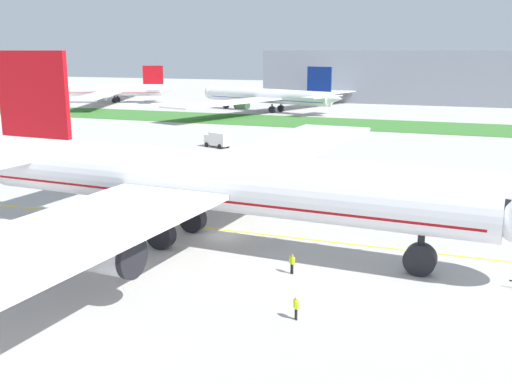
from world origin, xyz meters
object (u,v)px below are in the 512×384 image
at_px(airliner_foreground, 204,181).
at_px(ground_crew_marshaller_front, 292,262).
at_px(service_truck_baggage_loader, 218,139).
at_px(parked_airliner_far_left, 109,90).
at_px(ground_crew_wingwalker_port, 296,306).
at_px(ground_crew_wingwalker_starboard, 125,227).
at_px(parked_airliner_far_centre, 270,96).

distance_m(airliner_foreground, ground_crew_marshaller_front, 12.38).
relative_size(service_truck_baggage_loader, parked_airliner_far_left, 0.08).
height_order(ground_crew_wingwalker_port, parked_airliner_far_left, parked_airliner_far_left).
relative_size(airliner_foreground, ground_crew_wingwalker_starboard, 57.68).
bearing_deg(parked_airliner_far_centre, service_truck_baggage_loader, -78.99).
distance_m(service_truck_baggage_loader, parked_airliner_far_left, 109.60).
relative_size(ground_crew_wingwalker_port, parked_airliner_far_centre, 0.02).
bearing_deg(ground_crew_wingwalker_starboard, ground_crew_marshaller_front, -11.95).
bearing_deg(service_truck_baggage_loader, parked_airliner_far_left, 134.47).
distance_m(airliner_foreground, ground_crew_wingwalker_port, 19.23).
distance_m(ground_crew_wingwalker_starboard, parked_airliner_far_left, 161.56).
bearing_deg(parked_airliner_far_centre, parked_airliner_far_left, 170.55).
height_order(ground_crew_wingwalker_starboard, parked_airliner_far_left, parked_airliner_far_left).
xyz_separation_m(ground_crew_wingwalker_port, service_truck_baggage_loader, (-36.05, 67.30, 0.55)).
height_order(ground_crew_wingwalker_starboard, service_truck_baggage_loader, service_truck_baggage_loader).
xyz_separation_m(service_truck_baggage_loader, parked_airliner_far_centre, (-13.15, 67.60, 3.06)).
relative_size(service_truck_baggage_loader, parked_airliner_far_centre, 0.07).
bearing_deg(parked_airliner_far_left, airliner_foreground, -53.00).
xyz_separation_m(airliner_foreground, parked_airliner_far_left, (-99.72, 132.36, -1.80)).
relative_size(ground_crew_wingwalker_starboard, parked_airliner_far_left, 0.02).
relative_size(ground_crew_wingwalker_port, service_truck_baggage_loader, 0.30).
height_order(ground_crew_marshaller_front, parked_airliner_far_left, parked_airliner_far_left).
xyz_separation_m(ground_crew_wingwalker_starboard, service_truck_baggage_loader, (-14.56, 55.05, 0.55)).
height_order(parked_airliner_far_left, parked_airliner_far_centre, parked_airliner_far_centre).
xyz_separation_m(airliner_foreground, ground_crew_wingwalker_starboard, (-8.41, -0.88, -5.14)).
relative_size(airliner_foreground, parked_airliner_far_centre, 1.19).
bearing_deg(parked_airliner_far_centre, ground_crew_wingwalker_port, -69.96).
bearing_deg(ground_crew_wingwalker_starboard, parked_airliner_far_left, 124.43).
relative_size(ground_crew_marshaller_front, ground_crew_wingwalker_starboard, 1.03).
bearing_deg(ground_crew_marshaller_front, airliner_foreground, 154.73).
distance_m(ground_crew_wingwalker_port, service_truck_baggage_loader, 76.35).
relative_size(airliner_foreground, parked_airliner_far_left, 1.33).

